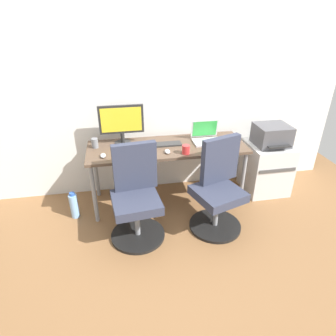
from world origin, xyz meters
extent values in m
plane|color=brown|center=(0.00, 0.00, 0.00)|extent=(5.28, 5.28, 0.00)
cube|color=white|center=(0.00, 0.39, 1.30)|extent=(4.40, 0.04, 2.60)
cube|color=brown|center=(0.00, 0.00, 0.69)|extent=(1.73, 0.61, 0.03)
cylinder|color=gray|center=(-0.82, -0.26, 0.34)|extent=(0.04, 0.04, 0.68)
cylinder|color=gray|center=(0.82, -0.26, 0.34)|extent=(0.04, 0.04, 0.68)
cylinder|color=gray|center=(-0.82, 0.26, 0.34)|extent=(0.04, 0.04, 0.68)
cylinder|color=gray|center=(0.82, 0.26, 0.34)|extent=(0.04, 0.04, 0.68)
cylinder|color=black|center=(-0.41, -0.58, 0.01)|extent=(0.54, 0.54, 0.03)
cylinder|color=gray|center=(-0.41, -0.58, 0.20)|extent=(0.05, 0.05, 0.34)
cube|color=#33384C|center=(-0.41, -0.58, 0.41)|extent=(0.48, 0.48, 0.09)
cube|color=#33384C|center=(-0.39, -0.40, 0.70)|extent=(0.43, 0.11, 0.48)
cylinder|color=black|center=(0.41, -0.58, 0.01)|extent=(0.54, 0.54, 0.03)
cylinder|color=gray|center=(0.41, -0.58, 0.20)|extent=(0.05, 0.05, 0.34)
cube|color=#33384C|center=(0.41, -0.58, 0.41)|extent=(0.56, 0.56, 0.09)
cube|color=#33384C|center=(0.46, -0.41, 0.70)|extent=(0.42, 0.20, 0.48)
cube|color=silver|center=(1.25, 0.03, 0.31)|extent=(0.50, 0.50, 0.62)
cube|color=#4C4C4C|center=(1.25, -0.23, 0.40)|extent=(0.45, 0.01, 0.04)
cube|color=#515156|center=(1.25, 0.03, 0.74)|extent=(0.38, 0.34, 0.24)
cube|color=#262626|center=(1.25, -0.17, 0.68)|extent=(0.27, 0.06, 0.01)
cylinder|color=#8CBFF2|center=(-1.06, -0.14, 0.14)|extent=(0.09, 0.09, 0.28)
cylinder|color=#2D59B2|center=(-1.06, -0.14, 0.30)|extent=(0.06, 0.06, 0.03)
cylinder|color=#262626|center=(-0.47, 0.17, 0.71)|extent=(0.18, 0.18, 0.01)
cylinder|color=#262626|center=(-0.47, 0.17, 0.78)|extent=(0.04, 0.04, 0.11)
cube|color=#262626|center=(-0.47, 0.17, 0.99)|extent=(0.48, 0.03, 0.31)
cube|color=yellow|center=(-0.47, 0.15, 0.99)|extent=(0.43, 0.00, 0.26)
cube|color=silver|center=(0.46, 0.01, 0.72)|extent=(0.31, 0.22, 0.02)
cube|color=silver|center=(0.46, 0.14, 0.83)|extent=(0.31, 0.04, 0.21)
cube|color=green|center=(0.46, 0.13, 0.83)|extent=(0.28, 0.03, 0.18)
cube|color=#2D2D2D|center=(-0.01, 0.03, 0.72)|extent=(0.34, 0.12, 0.02)
cube|color=silver|center=(-0.41, -0.12, 0.72)|extent=(0.34, 0.12, 0.02)
ellipsoid|color=silver|center=(-0.03, -0.17, 0.72)|extent=(0.06, 0.10, 0.03)
ellipsoid|color=#B7B7B7|center=(-0.69, -0.15, 0.72)|extent=(0.06, 0.10, 0.03)
cylinder|color=red|center=(0.16, -0.23, 0.75)|extent=(0.08, 0.08, 0.09)
cylinder|color=slate|center=(-0.77, 0.10, 0.76)|extent=(0.07, 0.07, 0.10)
cube|color=black|center=(0.68, -0.06, 0.71)|extent=(0.07, 0.14, 0.01)
camera|label=1|loc=(-0.52, -2.86, 2.00)|focal=31.00mm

